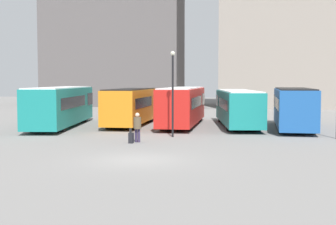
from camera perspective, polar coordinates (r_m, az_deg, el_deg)
The scene contains 10 objects.
ground_plane at distance 20.80m, azimuth -3.72°, elevation -5.78°, with size 160.00×160.00×0.00m, color slate.
building_block_right at distance 68.32m, azimuth 16.75°, elevation 12.07°, with size 24.14×15.81×26.90m.
bus_0 at distance 36.73m, azimuth -12.85°, elevation 0.90°, with size 3.79×12.53×3.02m.
bus_1 at distance 36.99m, azimuth -4.48°, elevation 0.88°, with size 2.65×9.81×2.89m.
bus_2 at distance 36.65m, azimuth 1.83°, elevation 0.95°, with size 2.81×11.79×2.98m.
bus_3 at distance 36.53m, azimuth 8.46°, elevation 0.74°, with size 3.59×11.93×2.78m.
bus_4 at distance 35.23m, azimuth 15.07°, elevation 0.68°, with size 3.14×10.45×2.97m.
traveler at distance 26.60m, azimuth -3.75°, elevation -1.50°, with size 0.46×0.46×1.68m.
suitcase at distance 26.31m, azimuth -4.52°, elevation -3.09°, with size 0.26×0.35×0.86m.
lamp_post_1 at distance 28.95m, azimuth 0.58°, elevation 3.21°, with size 0.28×0.28×5.32m.
Camera 1 is at (3.93, -20.13, 3.47)m, focal length 50.00 mm.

